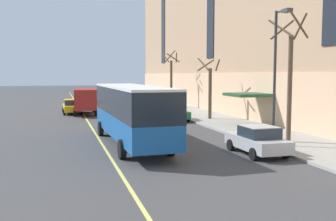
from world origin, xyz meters
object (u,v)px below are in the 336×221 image
Objects in this scene: street_tree_far_uptown at (210,88)px; street_lamp at (277,65)px; street_tree_far_downtown at (171,78)px; city_bus at (131,111)px; parked_car_silver_3 at (257,140)px; parked_car_black_4 at (136,100)px; box_truck at (85,100)px; parked_car_black_5 at (147,103)px; street_tree_mid_block at (290,77)px; parked_car_green_0 at (174,112)px; taxi_cab at (72,106)px.

street_tree_far_uptown is 0.73× the size of street_lamp.
city_bus is at bearing -111.47° from street_tree_far_downtown.
street_lamp reaches higher than parked_car_silver_3.
street_tree_far_downtown is at bearing -58.73° from parked_car_black_4.
parked_car_silver_3 is 0.61× the size of box_truck.
parked_car_silver_3 is 0.91× the size of parked_car_black_5.
city_bus is at bearing -130.84° from street_tree_far_uptown.
city_bus is 1.60× the size of street_tree_mid_block.
parked_car_silver_3 is 15.90m from street_tree_far_uptown.
street_tree_mid_block reaches higher than parked_car_green_0.
box_truck is at bearing 107.81° from parked_car_silver_3.
street_lamp is at bearing -93.21° from street_tree_far_downtown.
street_tree_far_downtown reaches higher than box_truck.
city_bus is 1.75× the size of box_truck.
city_bus is 29.95m from parked_car_black_4.
street_tree_mid_block is at bearing -62.76° from box_truck.
street_tree_mid_block is (3.33, -24.74, 3.35)m from parked_car_black_5.
street_lamp reaches higher than box_truck.
parked_car_black_4 is at bearing 44.86° from taxi_cab.
street_tree_mid_block is at bearing 34.07° from street_lamp.
street_tree_far_uptown is at bearing 90.00° from street_tree_mid_block.
parked_car_black_5 is 12.34m from street_tree_far_uptown.
parked_car_silver_3 is 0.56× the size of street_lamp.
street_tree_far_downtown is 27.10m from street_lamp.
parked_car_black_4 is 18.95m from street_tree_far_uptown.
taxi_cab is 0.85× the size of street_tree_far_uptown.
parked_car_black_4 is 6.83m from parked_car_black_5.
taxi_cab is 15.75m from street_tree_far_uptown.
parked_car_black_5 is 0.67× the size of box_truck.
parked_car_silver_3 is at bearing -145.27° from street_tree_mid_block.
taxi_cab is (-8.83, -1.91, 0.00)m from parked_car_black_5.
parked_car_black_4 is 0.90× the size of taxi_cab.
parked_car_green_0 is at bearing -104.77° from street_tree_far_downtown.
box_truck is at bearing 143.35° from street_tree_far_uptown.
city_bus is at bearing -85.29° from box_truck.
parked_car_silver_3 is at bearing -37.39° from city_bus.
city_bus is 2.19× the size of street_tree_far_uptown.
parked_car_black_4 is 7.14m from street_tree_far_downtown.
parked_car_black_5 is (-0.07, 11.08, 0.00)m from parked_car_green_0.
street_tree_far_uptown is (3.25, -0.60, 2.22)m from parked_car_green_0.
box_truck is (-7.57, -3.57, 0.81)m from parked_car_black_5.
taxi_cab is at bearing 114.06° from street_lamp.
parked_car_black_4 and taxi_cab have the same top height.
street_lamp reaches higher than parked_car_black_5.
city_bus is at bearing -118.09° from parked_car_green_0.
street_tree_mid_block is at bearing -61.96° from taxi_cab.
box_truck is at bearing 117.24° from street_tree_mid_block.
parked_car_black_4 is at bearing 121.27° from street_tree_far_downtown.
parked_car_black_4 is at bearing 78.48° from city_bus.
parked_car_green_0 is 0.60× the size of street_lamp.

